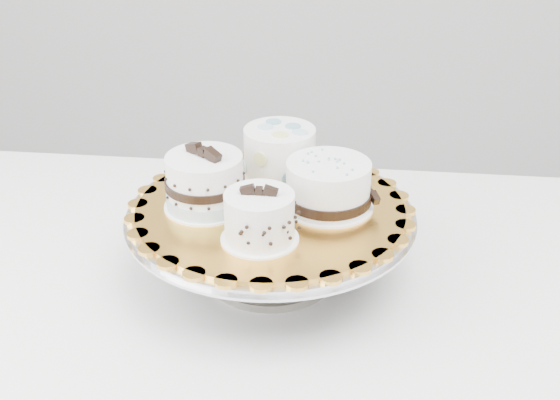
{
  "coord_description": "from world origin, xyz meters",
  "views": [
    {
      "loc": [
        0.12,
        -0.79,
        1.34
      ],
      "look_at": [
        0.08,
        0.09,
        0.87
      ],
      "focal_mm": 45.0,
      "sensor_mm": 36.0,
      "label": 1
    }
  ],
  "objects_px": {
    "cake_stand": "(271,231)",
    "cake_swirl": "(259,218)",
    "table": "(236,324)",
    "cake_ribbon": "(329,186)",
    "cake_dots": "(280,153)",
    "cake_banded": "(205,184)",
    "cake_board": "(271,208)"
  },
  "relations": [
    {
      "from": "table",
      "to": "cake_board",
      "type": "distance_m",
      "value": 0.2
    },
    {
      "from": "table",
      "to": "cake_ribbon",
      "type": "distance_m",
      "value": 0.26
    },
    {
      "from": "cake_board",
      "to": "cake_banded",
      "type": "relative_size",
      "value": 2.54
    },
    {
      "from": "table",
      "to": "cake_stand",
      "type": "bearing_deg",
      "value": 26.7
    },
    {
      "from": "cake_dots",
      "to": "cake_stand",
      "type": "bearing_deg",
      "value": -109.08
    },
    {
      "from": "cake_banded",
      "to": "cake_dots",
      "type": "bearing_deg",
      "value": 84.95
    },
    {
      "from": "table",
      "to": "cake_banded",
      "type": "height_order",
      "value": "cake_banded"
    },
    {
      "from": "table",
      "to": "cake_board",
      "type": "xyz_separation_m",
      "value": [
        0.05,
        0.02,
        0.19
      ]
    },
    {
      "from": "cake_stand",
      "to": "cake_swirl",
      "type": "xyz_separation_m",
      "value": [
        -0.01,
        -0.09,
        0.07
      ]
    },
    {
      "from": "cake_ribbon",
      "to": "table",
      "type": "bearing_deg",
      "value": 169.51
    },
    {
      "from": "cake_board",
      "to": "cake_banded",
      "type": "distance_m",
      "value": 0.1
    },
    {
      "from": "cake_swirl",
      "to": "cake_banded",
      "type": "distance_m",
      "value": 0.12
    },
    {
      "from": "cake_swirl",
      "to": "cake_dots",
      "type": "distance_m",
      "value": 0.19
    },
    {
      "from": "cake_swirl",
      "to": "table",
      "type": "bearing_deg",
      "value": 126.64
    },
    {
      "from": "table",
      "to": "cake_ribbon",
      "type": "height_order",
      "value": "cake_ribbon"
    },
    {
      "from": "table",
      "to": "cake_swirl",
      "type": "bearing_deg",
      "value": -53.8
    },
    {
      "from": "cake_banded",
      "to": "cake_ribbon",
      "type": "distance_m",
      "value": 0.17
    },
    {
      "from": "cake_board",
      "to": "cake_swirl",
      "type": "relative_size",
      "value": 3.72
    },
    {
      "from": "table",
      "to": "cake_board",
      "type": "relative_size",
      "value": 3.39
    },
    {
      "from": "table",
      "to": "cake_ribbon",
      "type": "xyz_separation_m",
      "value": [
        0.13,
        0.03,
        0.22
      ]
    },
    {
      "from": "cake_stand",
      "to": "cake_banded",
      "type": "height_order",
      "value": "cake_banded"
    },
    {
      "from": "cake_board",
      "to": "cake_dots",
      "type": "relative_size",
      "value": 2.92
    },
    {
      "from": "cake_swirl",
      "to": "cake_banded",
      "type": "relative_size",
      "value": 0.68
    },
    {
      "from": "cake_dots",
      "to": "cake_ribbon",
      "type": "bearing_deg",
      "value": -65.28
    },
    {
      "from": "cake_board",
      "to": "cake_swirl",
      "type": "xyz_separation_m",
      "value": [
        -0.01,
        -0.09,
        0.03
      ]
    },
    {
      "from": "cake_banded",
      "to": "cake_dots",
      "type": "xyz_separation_m",
      "value": [
        0.1,
        0.1,
        0.0
      ]
    },
    {
      "from": "table",
      "to": "cake_dots",
      "type": "bearing_deg",
      "value": 66.01
    },
    {
      "from": "cake_board",
      "to": "cake_banded",
      "type": "height_order",
      "value": "cake_banded"
    },
    {
      "from": "cake_banded",
      "to": "cake_ribbon",
      "type": "relative_size",
      "value": 0.99
    },
    {
      "from": "cake_swirl",
      "to": "cake_ribbon",
      "type": "relative_size",
      "value": 0.67
    },
    {
      "from": "cake_banded",
      "to": "cake_stand",
      "type": "bearing_deg",
      "value": 43.26
    },
    {
      "from": "cake_banded",
      "to": "cake_ribbon",
      "type": "bearing_deg",
      "value": 42.51
    }
  ]
}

